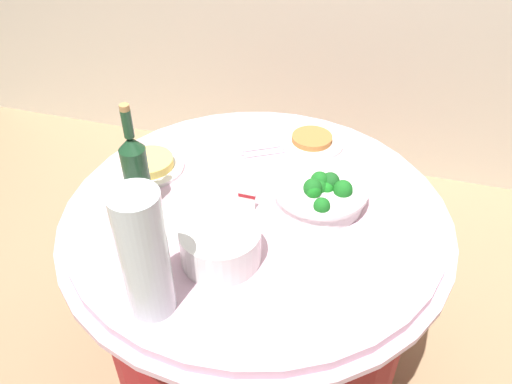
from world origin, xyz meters
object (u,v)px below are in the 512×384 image
Objects in this scene: broccoli_bowl at (321,192)px; food_plate_noodles at (149,165)px; wine_bottle at (136,170)px; food_plate_peanuts at (312,141)px; label_placard_front at (247,199)px; serving_tongs at (264,151)px; decorative_fruit_vase at (145,260)px; plate_stack at (220,244)px.

food_plate_noodles is (-0.56, 0.02, -0.02)m from broccoli_bowl.
wine_bottle reaches higher than broccoli_bowl.
label_placard_front reaches higher than food_plate_peanuts.
wine_bottle is 2.10× the size of serving_tongs.
decorative_fruit_vase reaches higher than wine_bottle.
wine_bottle is at bearing -165.45° from label_placard_front.
decorative_fruit_vase is 0.72m from serving_tongs.
plate_stack reaches higher than food_plate_noodles.
serving_tongs is 0.73× the size of food_plate_peanuts.
food_plate_peanuts is (-0.09, 0.31, -0.03)m from broccoli_bowl.
wine_bottle reaches higher than label_placard_front.
food_plate_peanuts is (0.42, 0.47, -0.12)m from wine_bottle.
plate_stack is 0.22m from label_placard_front.
serving_tongs is (0.27, 0.37, -0.12)m from wine_bottle.
plate_stack is 0.62× the size of decorative_fruit_vase.
decorative_fruit_vase is at bearing -96.42° from serving_tongs.
label_placard_front is (0.30, 0.08, -0.10)m from wine_bottle.
broccoli_bowl is at bearing 54.95° from plate_stack.
food_plate_noodles reaches higher than serving_tongs.
serving_tongs is 0.38m from food_plate_noodles.
plate_stack is 0.24m from decorative_fruit_vase.
wine_bottle is 0.99× the size of decorative_fruit_vase.
serving_tongs is 0.29m from label_placard_front.
food_plate_noodles is at bearing 116.37° from decorative_fruit_vase.
serving_tongs is 2.91× the size of label_placard_front.
label_placard_front is at bearing -106.53° from food_plate_peanuts.
food_plate_peanuts is at bearing 31.67° from food_plate_noodles.
plate_stack is (-0.21, -0.29, 0.01)m from broccoli_bowl.
broccoli_bowl is 0.32m from serving_tongs.
broccoli_bowl is 0.59m from decorative_fruit_vase.
wine_bottle is at bearing -126.15° from serving_tongs.
food_plate_noodles is (-0.25, 0.50, -0.14)m from decorative_fruit_vase.
food_plate_noodles is 0.37m from label_placard_front.
broccoli_bowl is at bearing -42.50° from serving_tongs.
broccoli_bowl is 1.27× the size of food_plate_peanuts.
wine_bottle is 1.53× the size of food_plate_noodles.
broccoli_bowl is 1.75× the size of serving_tongs.
food_plate_peanuts reaches higher than serving_tongs.
broccoli_bowl reaches higher than food_plate_peanuts.
broccoli_bowl reaches higher than label_placard_front.
plate_stack reaches higher than food_plate_peanuts.
food_plate_noodles is at bearing 164.97° from label_placard_front.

